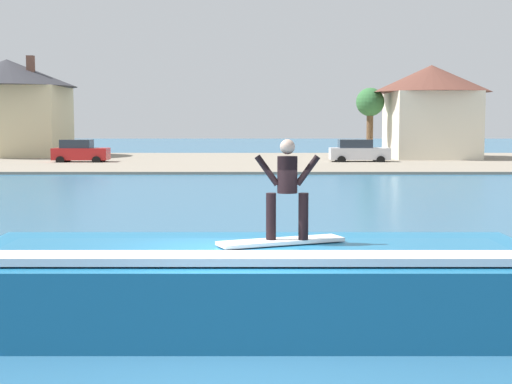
{
  "coord_description": "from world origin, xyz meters",
  "views": [
    {
      "loc": [
        0.31,
        -11.2,
        3.27
      ],
      "look_at": [
        0.27,
        6.07,
        1.64
      ],
      "focal_mm": 52.91,
      "sensor_mm": 36.0,
      "label": 1
    }
  ],
  "objects": [
    {
      "name": "house_with_chimney",
      "position": [
        -21.44,
        55.21,
        4.96
      ],
      "size": [
        12.0,
        12.0,
        8.85
      ],
      "color": "beige",
      "rests_on": "ground_plane"
    },
    {
      "name": "surfer",
      "position": [
        0.81,
        0.72,
        2.27
      ],
      "size": [
        1.04,
        0.32,
        1.6
      ],
      "color": "black",
      "rests_on": "surfboard"
    },
    {
      "name": "shoreline_bank",
      "position": [
        0.0,
        48.56,
        0.08
      ],
      "size": [
        120.0,
        27.56,
        0.17
      ],
      "color": "gray",
      "rests_on": "ground_plane"
    },
    {
      "name": "wave_crest",
      "position": [
        0.27,
        0.96,
        0.62
      ],
      "size": [
        9.31,
        3.91,
        1.32
      ],
      "color": "#1B6491",
      "rests_on": "ground_plane"
    },
    {
      "name": "ground_plane",
      "position": [
        0.0,
        0.0,
        0.0
      ],
      "size": [
        260.0,
        260.0,
        0.0
      ],
      "primitive_type": "plane",
      "color": "#2C5E81"
    },
    {
      "name": "car_near_shore",
      "position": [
        -13.1,
        46.17,
        0.95
      ],
      "size": [
        4.16,
        2.14,
        1.86
      ],
      "color": "red",
      "rests_on": "ground_plane"
    },
    {
      "name": "car_far_shore",
      "position": [
        8.17,
        46.64,
        0.95
      ],
      "size": [
        4.56,
        2.2,
        1.86
      ],
      "color": "silver",
      "rests_on": "ground_plane"
    },
    {
      "name": "surfboard",
      "position": [
        0.71,
        0.74,
        1.35
      ],
      "size": [
        2.09,
        1.23,
        0.06
      ],
      "color": "white",
      "rests_on": "wave_crest"
    },
    {
      "name": "tree_tall_bare",
      "position": [
        9.9,
        52.44,
        4.62
      ],
      "size": [
        2.39,
        2.39,
        6.05
      ],
      "color": "brown",
      "rests_on": "ground_plane"
    },
    {
      "name": "house_gabled_white",
      "position": [
        14.94,
        52.17,
        4.49
      ],
      "size": [
        9.87,
        9.87,
        7.91
      ],
      "color": "beige",
      "rests_on": "ground_plane"
    }
  ]
}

